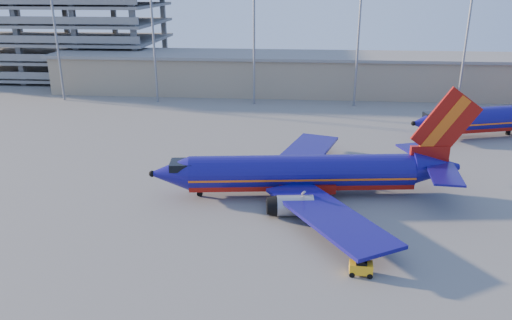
# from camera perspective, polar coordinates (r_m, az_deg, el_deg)

# --- Properties ---
(ground) EXTENTS (220.00, 220.00, 0.00)m
(ground) POSITION_cam_1_polar(r_m,az_deg,el_deg) (57.84, 0.49, -4.20)
(ground) COLOR slate
(ground) RESTS_ON ground
(terminal_building) EXTENTS (122.00, 16.00, 8.50)m
(terminal_building) POSITION_cam_1_polar(r_m,az_deg,el_deg) (112.49, 8.11, 9.75)
(terminal_building) COLOR gray
(terminal_building) RESTS_ON ground
(parking_garage) EXTENTS (62.00, 32.00, 21.40)m
(parking_garage) POSITION_cam_1_polar(r_m,az_deg,el_deg) (143.48, -23.07, 13.54)
(parking_garage) COLOR slate
(parking_garage) RESTS_ON ground
(light_mast_row) EXTENTS (101.60, 1.60, 28.65)m
(light_mast_row) POSITION_cam_1_polar(r_m,az_deg,el_deg) (98.87, 5.79, 16.22)
(light_mast_row) COLOR gray
(light_mast_row) RESTS_ON ground
(aircraft_main) EXTENTS (37.28, 35.67, 12.65)m
(aircraft_main) POSITION_cam_1_polar(r_m,az_deg,el_deg) (57.60, 6.06, -1.51)
(aircraft_main) COLOR navy
(aircraft_main) RESTS_ON ground
(baggage_tug) EXTENTS (2.01, 1.27, 1.40)m
(baggage_tug) POSITION_cam_1_polar(r_m,az_deg,el_deg) (43.94, 11.90, -11.91)
(baggage_tug) COLOR yellow
(baggage_tug) RESTS_ON ground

